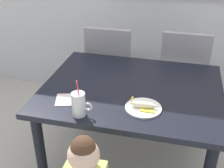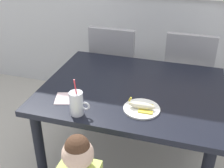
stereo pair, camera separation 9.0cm
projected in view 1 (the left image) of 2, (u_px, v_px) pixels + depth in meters
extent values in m
plane|color=#B7B2A8|center=(129.00, 164.00, 2.44)|extent=(24.00, 24.00, 0.00)
cube|color=black|center=(132.00, 89.00, 2.08)|extent=(1.26, 1.01, 0.04)
cylinder|color=black|center=(41.00, 156.00, 2.02)|extent=(0.07, 0.07, 0.71)
cylinder|color=black|center=(81.00, 94.00, 2.74)|extent=(0.07, 0.07, 0.71)
cylinder|color=black|center=(202.00, 110.00, 2.51)|extent=(0.07, 0.07, 0.71)
cube|color=gray|center=(113.00, 71.00, 2.96)|extent=(0.44, 0.44, 0.06)
cube|color=gray|center=(107.00, 54.00, 2.65)|extent=(0.42, 0.05, 0.48)
cylinder|color=black|center=(133.00, 85.00, 3.19)|extent=(0.04, 0.04, 0.42)
cylinder|color=black|center=(100.00, 81.00, 3.27)|extent=(0.04, 0.04, 0.42)
cylinder|color=black|center=(127.00, 103.00, 2.87)|extent=(0.04, 0.04, 0.42)
cylinder|color=black|center=(90.00, 99.00, 2.95)|extent=(0.04, 0.04, 0.42)
cube|color=gray|center=(182.00, 77.00, 2.85)|extent=(0.44, 0.44, 0.06)
cube|color=gray|center=(185.00, 60.00, 2.55)|extent=(0.42, 0.05, 0.48)
cylinder|color=black|center=(198.00, 91.00, 3.09)|extent=(0.04, 0.04, 0.42)
cylinder|color=black|center=(162.00, 87.00, 3.17)|extent=(0.04, 0.04, 0.42)
cylinder|color=black|center=(199.00, 110.00, 2.76)|extent=(0.04, 0.04, 0.42)
cylinder|color=black|center=(159.00, 105.00, 2.84)|extent=(0.04, 0.04, 0.42)
sphere|color=beige|center=(84.00, 155.00, 1.50)|extent=(0.17, 0.17, 0.17)
sphere|color=#472D1E|center=(83.00, 148.00, 1.47)|extent=(0.13, 0.13, 0.13)
cylinder|color=silver|center=(79.00, 104.00, 1.74)|extent=(0.08, 0.08, 0.15)
cylinder|color=white|center=(79.00, 108.00, 1.75)|extent=(0.07, 0.07, 0.08)
torus|color=silver|center=(88.00, 107.00, 1.73)|extent=(0.06, 0.01, 0.06)
cylinder|color=#E5333F|center=(79.00, 95.00, 1.70)|extent=(0.01, 0.05, 0.22)
cylinder|color=white|center=(143.00, 108.00, 1.83)|extent=(0.23, 0.23, 0.01)
ellipsoid|color=#F4EAC6|center=(143.00, 105.00, 1.81)|extent=(0.17, 0.05, 0.04)
cube|color=yellow|center=(147.00, 111.00, 1.78)|extent=(0.09, 0.03, 0.01)
cube|color=yellow|center=(147.00, 104.00, 1.84)|extent=(0.09, 0.03, 0.01)
cylinder|color=yellow|center=(132.00, 99.00, 1.81)|extent=(0.02, 0.01, 0.03)
cube|color=silver|center=(67.00, 100.00, 1.92)|extent=(0.19, 0.19, 0.00)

